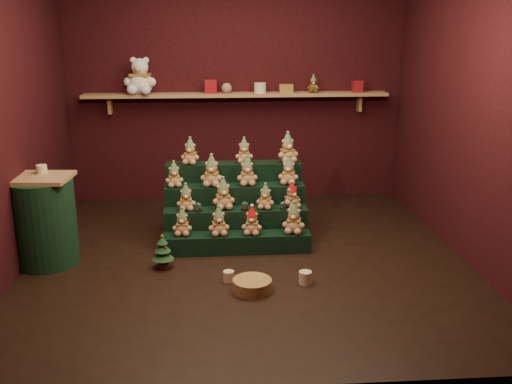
{
  "coord_description": "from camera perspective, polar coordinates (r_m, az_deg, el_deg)",
  "views": [
    {
      "loc": [
        -0.28,
        -4.93,
        2.07
      ],
      "look_at": [
        0.11,
        0.25,
        0.56
      ],
      "focal_mm": 40.0,
      "sensor_mm": 36.0,
      "label": 1
    }
  ],
  "objects": [
    {
      "name": "back_wall",
      "position": [
        7.02,
        -2.01,
        10.68
      ],
      "size": [
        4.0,
        0.1,
        2.8
      ],
      "primitive_type": "cube",
      "color": "black",
      "rests_on": "ground"
    },
    {
      "name": "teddy_5",
      "position": [
        5.55,
        -3.31,
        -0.15
      ],
      "size": [
        0.25,
        0.24,
        0.31
      ],
      "primitive_type": null,
      "rotation": [
        0.0,
        0.0,
        0.2
      ],
      "color": "tan",
      "rests_on": "riser_tier_midfront"
    },
    {
      "name": "riser_tier_front",
      "position": [
        5.46,
        -1.92,
        -5.09
      ],
      "size": [
        1.4,
        0.22,
        0.18
      ],
      "primitive_type": "cube",
      "color": "black",
      "rests_on": "ground"
    },
    {
      "name": "mug_left",
      "position": [
        4.87,
        -2.75,
        -8.42
      ],
      "size": [
        0.09,
        0.09,
        0.09
      ],
      "primitive_type": "cylinder",
      "color": "beige",
      "rests_on": "ground"
    },
    {
      "name": "teddy_13",
      "position": [
        5.88,
        -1.2,
        4.17
      ],
      "size": [
        0.19,
        0.17,
        0.26
      ],
      "primitive_type": null,
      "rotation": [
        0.0,
        0.0,
        -0.02
      ],
      "color": "tan",
      "rests_on": "riser_tier_back"
    },
    {
      "name": "front_wall",
      "position": [
        2.97,
        1.28,
        3.12
      ],
      "size": [
        4.0,
        0.1,
        2.8
      ],
      "primitive_type": "cube",
      "color": "black",
      "rests_on": "ground"
    },
    {
      "name": "teddy_10",
      "position": [
        5.71,
        -0.89,
        2.12
      ],
      "size": [
        0.22,
        0.2,
        0.29
      ],
      "primitive_type": null,
      "rotation": [
        0.0,
        0.0,
        0.05
      ],
      "color": "tan",
      "rests_on": "riser_tier_midback"
    },
    {
      "name": "gift_tin_red_a",
      "position": [
        6.81,
        -4.55,
        10.47
      ],
      "size": [
        0.14,
        0.14,
        0.16
      ],
      "primitive_type": "cube",
      "color": "maroon",
      "rests_on": "back_shelf"
    },
    {
      "name": "teddy_0",
      "position": [
        5.41,
        -7.39,
        -2.96
      ],
      "size": [
        0.2,
        0.18,
        0.26
      ],
      "primitive_type": null,
      "rotation": [
        0.0,
        0.0,
        -0.08
      ],
      "color": "tan",
      "rests_on": "riser_tier_front"
    },
    {
      "name": "riser_tier_midfront",
      "position": [
        5.64,
        -2.02,
        -3.43
      ],
      "size": [
        1.4,
        0.22,
        0.36
      ],
      "primitive_type": "cube",
      "color": "black",
      "rests_on": "ground"
    },
    {
      "name": "teddy_8",
      "position": [
        5.71,
        -8.2,
        1.77
      ],
      "size": [
        0.2,
        0.19,
        0.25
      ],
      "primitive_type": null,
      "rotation": [
        0.0,
        0.0,
        0.17
      ],
      "color": "tan",
      "rests_on": "riser_tier_midback"
    },
    {
      "name": "ground",
      "position": [
        5.35,
        -0.95,
        -6.58
      ],
      "size": [
        4.0,
        4.0,
        0.0
      ],
      "primitive_type": "plane",
      "color": "black",
      "rests_on": "ground"
    },
    {
      "name": "mug_right",
      "position": [
        4.84,
        4.95,
        -8.53
      ],
      "size": [
        0.11,
        0.11,
        0.11
      ],
      "primitive_type": "cylinder",
      "color": "beige",
      "rests_on": "ground"
    },
    {
      "name": "shelf_plush_ball",
      "position": [
        6.82,
        -2.95,
        10.33
      ],
      "size": [
        0.12,
        0.12,
        0.12
      ],
      "primitive_type": "sphere",
      "color": "tan",
      "rests_on": "back_shelf"
    },
    {
      "name": "teddy_4",
      "position": [
        5.55,
        -7.02,
        -0.52
      ],
      "size": [
        0.2,
        0.18,
        0.26
      ],
      "primitive_type": null,
      "rotation": [
        0.0,
        0.0,
        0.08
      ],
      "color": "tan",
      "rests_on": "riser_tier_midfront"
    },
    {
      "name": "teddy_12",
      "position": [
        5.86,
        -6.59,
        4.09
      ],
      "size": [
        0.23,
        0.22,
        0.27
      ],
      "primitive_type": null,
      "rotation": [
        0.0,
        0.0,
        -0.26
      ],
      "color": "tan",
      "rests_on": "riser_tier_back"
    },
    {
      "name": "gift_tin_red_b",
      "position": [
        7.03,
        10.09,
        10.37
      ],
      "size": [
        0.12,
        0.12,
        0.14
      ],
      "primitive_type": "cube",
      "color": "maroon",
      "rests_on": "back_shelf"
    },
    {
      "name": "riser_tier_back",
      "position": [
        6.0,
        -2.21,
        -0.41
      ],
      "size": [
        1.4,
        0.22,
        0.72
      ],
      "primitive_type": "cube",
      "color": "black",
      "rests_on": "ground"
    },
    {
      "name": "right_wall",
      "position": [
        5.5,
        21.08,
        8.1
      ],
      "size": [
        0.1,
        4.0,
        2.8
      ],
      "primitive_type": "cube",
      "color": "black",
      "rests_on": "ground"
    },
    {
      "name": "brown_bear",
      "position": [
        6.9,
        5.75,
        10.7
      ],
      "size": [
        0.16,
        0.14,
        0.2
      ],
      "primitive_type": null,
      "rotation": [
        0.0,
        0.0,
        -0.08
      ],
      "color": "#482D18",
      "rests_on": "back_shelf"
    },
    {
      "name": "side_table",
      "position": [
        5.45,
        -20.46,
        -2.7
      ],
      "size": [
        0.57,
        0.57,
        0.82
      ],
      "rotation": [
        0.0,
        0.0,
        -0.09
      ],
      "color": "tan",
      "rests_on": "ground"
    },
    {
      "name": "teddy_14",
      "position": [
        5.9,
        3.18,
        4.45
      ],
      "size": [
        0.26,
        0.25,
        0.31
      ],
      "primitive_type": null,
      "rotation": [
        0.0,
        0.0,
        0.26
      ],
      "color": "tan",
      "rests_on": "riser_tier_back"
    },
    {
      "name": "left_wall",
      "position": [
        5.28,
        -24.03,
        7.49
      ],
      "size": [
        0.1,
        4.0,
        2.8
      ],
      "primitive_type": "cube",
      "color": "black",
      "rests_on": "ground"
    },
    {
      "name": "teddy_2",
      "position": [
        5.38,
        -0.4,
        -2.87
      ],
      "size": [
        0.22,
        0.21,
        0.27
      ],
      "primitive_type": null,
      "rotation": [
        0.0,
        0.0,
        -0.18
      ],
      "color": "tan",
      "rests_on": "riser_tier_front"
    },
    {
      "name": "teddy_1",
      "position": [
        5.37,
        -3.76,
        -2.89
      ],
      "size": [
        0.22,
        0.2,
        0.28
      ],
      "primitive_type": null,
      "rotation": [
        0.0,
        0.0,
        0.12
      ],
      "color": "tan",
      "rests_on": "riser_tier_front"
    },
    {
      "name": "snow_globe_c",
      "position": [
        5.55,
        2.72,
        -1.35
      ],
      "size": [
        0.06,
        0.06,
        0.08
      ],
      "color": "black",
      "rests_on": "riser_tier_midfront"
    },
    {
      "name": "scarf_gift_box",
      "position": [
        6.87,
        3.03,
        10.3
      ],
      "size": [
        0.16,
        0.1,
        0.1
      ],
      "primitive_type": "cube",
      "color": "#CB5C1C",
      "rests_on": "back_shelf"
    },
    {
      "name": "snow_globe_a",
      "position": [
        5.51,
        -5.77,
        -1.5
      ],
      "size": [
        0.07,
        0.07,
        0.09
      ],
      "color": "black",
      "rests_on": "riser_tier_midfront"
    },
    {
      "name": "teddy_6",
      "position": [
        5.56,
        0.96,
        -0.43
      ],
      "size": [
        0.22,
        0.21,
        0.25
      ],
      "primitive_type": null,
      "rotation": [
        0.0,
        0.0,
        -0.32
      ],
      "color": "tan",
      "rests_on": "riser_tier_midfront"
    },
    {
      "name": "gift_tin_cream",
      "position": [
        6.84,
        0.41,
        10.37
      ],
      "size": [
        0.14,
        0.14,
        0.12
      ],
      "primitive_type": "cylinder",
      "color": "beige",
      "rests_on": "back_shelf"
    },
    {
      "name": "riser_tier_midback",
      "position": [
        5.82,
        -2.12,
        -1.87
      ],
      "size": [
        1.4,
        0.22,
        0.54
      ],
      "primitive_type": "cube",
      "color": "black",
      "rests_on": "ground"
    },
    {
      "name": "snow_globe_b",
      "position": [
        5.51,
        -1.13,
        -1.4
      ],
      "size": [
        0.07,
        0.07,
        0.09
      ],
      "color": "black",
      "rests_on": "riser_tier_midfront"
    },
    {
      "name": "teddy_3",
      "position": [
        5.42,
        3.8,
        -2.57
      ],
      "size": [
        0.26,
        0.24,
        0.3
      ],
      "primitive_type": null,
      "rotation": [
        0.0,
        0.0,
        -0.26
      ],
      "color": "tan",
      "rests_on": "riser_tier_front"
    },
    {
      "name": "teddy_11",
      "position": [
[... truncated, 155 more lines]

